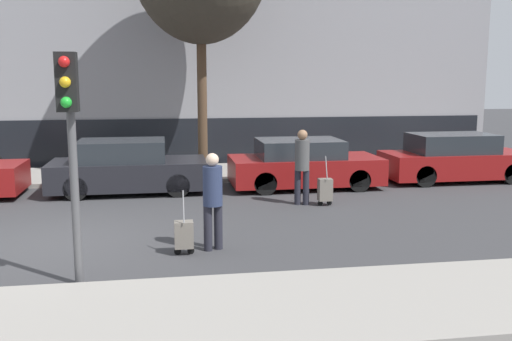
# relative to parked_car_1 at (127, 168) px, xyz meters

# --- Properties ---
(ground_plane) EXTENTS (80.00, 80.00, 0.00)m
(ground_plane) POSITION_rel_parked_car_1_xyz_m (-1.16, -4.57, -0.65)
(ground_plane) COLOR #38383A
(sidewalk_far) EXTENTS (28.00, 3.00, 0.12)m
(sidewalk_far) POSITION_rel_parked_car_1_xyz_m (-1.16, 2.43, -0.59)
(sidewalk_far) COLOR gray
(sidewalk_far) RESTS_ON ground_plane
(parked_car_1) EXTENTS (4.03, 1.84, 1.38)m
(parked_car_1) POSITION_rel_parked_car_1_xyz_m (0.00, 0.00, 0.00)
(parked_car_1) COLOR black
(parked_car_1) RESTS_ON ground_plane
(parked_car_2) EXTENTS (4.07, 1.90, 1.33)m
(parked_car_2) POSITION_rel_parked_car_1_xyz_m (4.74, -0.07, -0.02)
(parked_car_2) COLOR maroon
(parked_car_2) RESTS_ON ground_plane
(parked_car_3) EXTENTS (4.24, 1.70, 1.38)m
(parked_car_3) POSITION_rel_parked_car_1_xyz_m (9.33, 0.17, -0.00)
(parked_car_3) COLOR maroon
(parked_car_3) RESTS_ON ground_plane
(pedestrian_left) EXTENTS (0.34, 0.34, 1.71)m
(pedestrian_left) POSITION_rel_parked_car_1_xyz_m (1.77, -5.44, 0.32)
(pedestrian_left) COLOR #23232D
(pedestrian_left) RESTS_ON ground_plane
(trolley_left) EXTENTS (0.34, 0.29, 1.12)m
(trolley_left) POSITION_rel_parked_car_1_xyz_m (1.26, -5.63, -0.30)
(trolley_left) COLOR slate
(trolley_left) RESTS_ON ground_plane
(pedestrian_right) EXTENTS (0.34, 0.34, 1.79)m
(pedestrian_right) POSITION_rel_parked_car_1_xyz_m (4.17, -2.19, 0.37)
(pedestrian_right) COLOR #23232D
(pedestrian_right) RESTS_ON ground_plane
(trolley_right) EXTENTS (0.34, 0.29, 1.18)m
(trolley_right) POSITION_rel_parked_car_1_xyz_m (4.69, -2.37, -0.27)
(trolley_right) COLOR slate
(trolley_right) RESTS_ON ground_plane
(traffic_light) EXTENTS (0.28, 0.47, 3.33)m
(traffic_light) POSITION_rel_parked_car_1_xyz_m (-0.32, -6.94, 1.74)
(traffic_light) COLOR #515154
(traffic_light) RESTS_ON ground_plane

